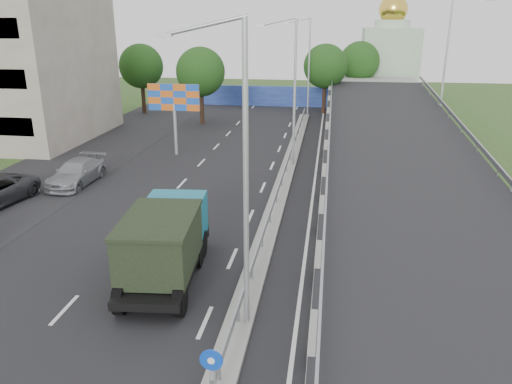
% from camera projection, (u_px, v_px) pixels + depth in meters
% --- Properties ---
extents(road_surface, '(26.00, 90.00, 0.04)m').
position_uv_depth(road_surface, '(232.00, 192.00, 30.89)').
color(road_surface, black).
rests_on(road_surface, ground).
extents(parking_strip, '(8.00, 90.00, 0.05)m').
position_uv_depth(parking_strip, '(38.00, 182.00, 32.72)').
color(parking_strip, black).
rests_on(parking_strip, ground).
extents(median, '(1.00, 44.00, 0.20)m').
position_uv_depth(median, '(286.00, 173.00, 34.17)').
color(median, gray).
rests_on(median, ground).
extents(overpass_ramp, '(10.00, 50.00, 3.50)m').
position_uv_depth(overpass_ramp, '(401.00, 154.00, 32.58)').
color(overpass_ramp, gray).
rests_on(overpass_ramp, ground).
extents(median_guardrail, '(0.09, 44.00, 0.71)m').
position_uv_depth(median_guardrail, '(286.00, 164.00, 33.96)').
color(median_guardrail, gray).
rests_on(median_guardrail, median).
extents(sign_bollard, '(0.64, 0.23, 1.67)m').
position_uv_depth(sign_bollard, '(212.00, 375.00, 13.49)').
color(sign_bollard, black).
rests_on(sign_bollard, median).
extents(lamp_post_near, '(2.74, 0.18, 10.08)m').
position_uv_depth(lamp_post_near, '(240.00, 166.00, 15.47)').
color(lamp_post_near, '#B2B5B7').
rests_on(lamp_post_near, median).
extents(lamp_post_mid, '(2.74, 0.18, 10.08)m').
position_uv_depth(lamp_post_mid, '(292.00, 85.00, 34.15)').
color(lamp_post_mid, '#B2B5B7').
rests_on(lamp_post_mid, median).
extents(lamp_post_far, '(2.74, 0.18, 10.08)m').
position_uv_depth(lamp_post_far, '(307.00, 62.00, 52.82)').
color(lamp_post_far, '#B2B5B7').
rests_on(lamp_post_far, median).
extents(blue_wall, '(30.00, 0.50, 2.40)m').
position_uv_depth(blue_wall, '(275.00, 96.00, 60.52)').
color(blue_wall, navy).
rests_on(blue_wall, ground).
extents(church, '(7.00, 7.00, 13.80)m').
position_uv_depth(church, '(389.00, 58.00, 64.67)').
color(church, '#B2CCAD').
rests_on(church, ground).
extents(billboard, '(4.00, 0.24, 5.50)m').
position_uv_depth(billboard, '(174.00, 102.00, 37.83)').
color(billboard, '#B2B5B7').
rests_on(billboard, ground).
extents(tree_left_mid, '(4.80, 4.80, 7.60)m').
position_uv_depth(tree_left_mid, '(201.00, 72.00, 48.85)').
color(tree_left_mid, black).
rests_on(tree_left_mid, ground).
extents(tree_median_far, '(4.80, 4.80, 7.60)m').
position_uv_depth(tree_median_far, '(325.00, 66.00, 54.63)').
color(tree_median_far, black).
rests_on(tree_median_far, ground).
extents(tree_left_far, '(4.80, 4.80, 7.60)m').
position_uv_depth(tree_left_far, '(141.00, 66.00, 54.64)').
color(tree_left_far, black).
rests_on(tree_left_far, ground).
extents(tree_ramp_far, '(4.80, 4.80, 7.60)m').
position_uv_depth(tree_ramp_far, '(360.00, 62.00, 60.60)').
color(tree_ramp_far, black).
rests_on(tree_ramp_far, ground).
extents(dump_truck, '(3.16, 7.09, 3.04)m').
position_uv_depth(dump_truck, '(166.00, 240.00, 20.12)').
color(dump_truck, black).
rests_on(dump_truck, ground).
extents(parked_car_d, '(2.22, 5.31, 1.53)m').
position_uv_depth(parked_car_d, '(76.00, 173.00, 32.09)').
color(parked_car_d, gray).
rests_on(parked_car_d, ground).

